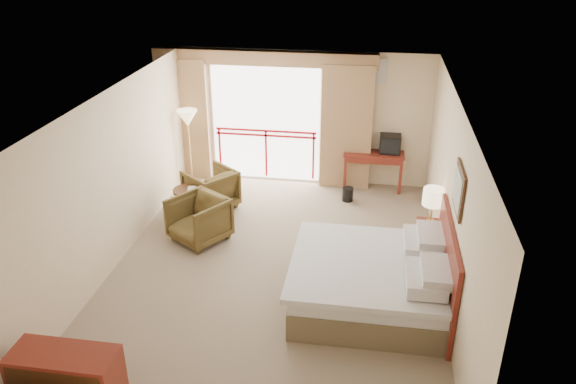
% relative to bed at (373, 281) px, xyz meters
% --- Properties ---
extents(floor, '(7.00, 7.00, 0.00)m').
position_rel_bed_xyz_m(floor, '(-1.50, 0.60, -0.38)').
color(floor, '#7F6C56').
rests_on(floor, ground).
extents(ceiling, '(7.00, 7.00, 0.00)m').
position_rel_bed_xyz_m(ceiling, '(-1.50, 0.60, 2.32)').
color(ceiling, white).
rests_on(ceiling, wall_back).
extents(wall_back, '(5.00, 0.00, 5.00)m').
position_rel_bed_xyz_m(wall_back, '(-1.50, 4.10, 0.97)').
color(wall_back, beige).
rests_on(wall_back, ground).
extents(wall_front, '(5.00, 0.00, 5.00)m').
position_rel_bed_xyz_m(wall_front, '(-1.50, -2.90, 0.97)').
color(wall_front, beige).
rests_on(wall_front, ground).
extents(wall_left, '(0.00, 7.00, 7.00)m').
position_rel_bed_xyz_m(wall_left, '(-4.00, 0.60, 0.97)').
color(wall_left, beige).
rests_on(wall_left, ground).
extents(wall_right, '(0.00, 7.00, 7.00)m').
position_rel_bed_xyz_m(wall_right, '(1.00, 0.60, 0.97)').
color(wall_right, beige).
rests_on(wall_right, ground).
extents(balcony_door, '(2.40, 0.00, 2.40)m').
position_rel_bed_xyz_m(balcony_door, '(-2.30, 4.08, 0.82)').
color(balcony_door, white).
rests_on(balcony_door, wall_back).
extents(balcony_railing, '(2.09, 0.03, 1.02)m').
position_rel_bed_xyz_m(balcony_railing, '(-2.30, 4.06, 0.44)').
color(balcony_railing, '#AD0E18').
rests_on(balcony_railing, wall_back).
extents(curtain_left, '(1.00, 0.26, 2.50)m').
position_rel_bed_xyz_m(curtain_left, '(-3.95, 3.95, 0.87)').
color(curtain_left, '#916D4C').
rests_on(curtain_left, wall_back).
extents(curtain_right, '(1.00, 0.26, 2.50)m').
position_rel_bed_xyz_m(curtain_right, '(-0.65, 3.95, 0.87)').
color(curtain_right, '#916D4C').
rests_on(curtain_right, wall_back).
extents(valance, '(4.40, 0.22, 0.28)m').
position_rel_bed_xyz_m(valance, '(-2.30, 3.98, 2.17)').
color(valance, '#916D4C').
rests_on(valance, wall_back).
extents(hvac_vent, '(0.50, 0.04, 0.50)m').
position_rel_bed_xyz_m(hvac_vent, '(-0.20, 4.07, 1.97)').
color(hvac_vent, silver).
rests_on(hvac_vent, wall_back).
extents(bed, '(2.13, 2.06, 0.97)m').
position_rel_bed_xyz_m(bed, '(0.00, 0.00, 0.00)').
color(bed, brown).
rests_on(bed, floor).
extents(headboard, '(0.06, 2.10, 1.30)m').
position_rel_bed_xyz_m(headboard, '(0.96, 0.00, 0.27)').
color(headboard, maroon).
rests_on(headboard, wall_right).
extents(framed_art, '(0.04, 0.72, 0.60)m').
position_rel_bed_xyz_m(framed_art, '(0.97, 0.00, 1.47)').
color(framed_art, '#321A0C').
rests_on(framed_art, wall_right).
extents(nightstand, '(0.45, 0.52, 0.60)m').
position_rel_bed_xyz_m(nightstand, '(0.85, 1.35, -0.08)').
color(nightstand, maroon).
rests_on(nightstand, floor).
extents(table_lamp, '(0.33, 0.33, 0.58)m').
position_rel_bed_xyz_m(table_lamp, '(0.85, 1.40, 0.68)').
color(table_lamp, tan).
rests_on(table_lamp, nightstand).
extents(phone, '(0.18, 0.15, 0.08)m').
position_rel_bed_xyz_m(phone, '(0.80, 1.20, 0.27)').
color(phone, black).
rests_on(phone, nightstand).
extents(desk, '(1.18, 0.57, 0.77)m').
position_rel_bed_xyz_m(desk, '(-0.08, 3.99, 0.23)').
color(desk, maroon).
rests_on(desk, floor).
extents(tv, '(0.41, 0.33, 0.37)m').
position_rel_bed_xyz_m(tv, '(0.22, 3.93, 0.58)').
color(tv, black).
rests_on(tv, desk).
extents(coffee_maker, '(0.11, 0.11, 0.23)m').
position_rel_bed_xyz_m(coffee_maker, '(-0.43, 3.94, 0.51)').
color(coffee_maker, black).
rests_on(coffee_maker, desk).
extents(cup, '(0.08, 0.08, 0.09)m').
position_rel_bed_xyz_m(cup, '(-0.28, 3.89, 0.44)').
color(cup, white).
rests_on(cup, desk).
extents(wastebasket, '(0.27, 0.27, 0.27)m').
position_rel_bed_xyz_m(wastebasket, '(-0.53, 3.23, -0.24)').
color(wastebasket, black).
rests_on(wastebasket, floor).
extents(armchair_far, '(1.16, 1.16, 0.76)m').
position_rel_bed_xyz_m(armchair_far, '(-3.07, 2.56, -0.38)').
color(armchair_far, '#463618').
rests_on(armchair_far, floor).
extents(armchair_near, '(1.16, 1.17, 0.78)m').
position_rel_bed_xyz_m(armchair_near, '(-2.93, 1.34, -0.38)').
color(armchair_near, '#463618').
rests_on(armchair_near, floor).
extents(side_table, '(0.53, 0.53, 0.58)m').
position_rel_bed_xyz_m(side_table, '(-3.34, 2.06, 0.02)').
color(side_table, '#321A0C').
rests_on(side_table, floor).
extents(book, '(0.20, 0.24, 0.02)m').
position_rel_bed_xyz_m(book, '(-3.34, 2.06, 0.21)').
color(book, white).
rests_on(book, side_table).
extents(floor_lamp, '(0.41, 0.41, 1.59)m').
position_rel_bed_xyz_m(floor_lamp, '(-3.74, 3.49, 0.99)').
color(floor_lamp, tan).
rests_on(floor_lamp, floor).
extents(dresser, '(1.15, 0.49, 0.77)m').
position_rel_bed_xyz_m(dresser, '(-3.24, -2.45, 0.01)').
color(dresser, maroon).
rests_on(dresser, floor).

